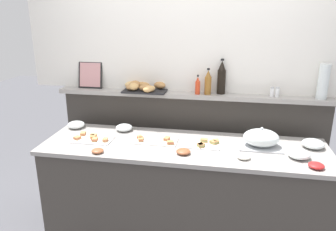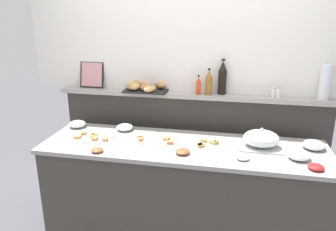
% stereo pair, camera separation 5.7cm
% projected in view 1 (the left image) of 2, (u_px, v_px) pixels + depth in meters
% --- Properties ---
extents(ground_plane, '(12.00, 12.00, 0.00)m').
position_uv_depth(ground_plane, '(190.00, 203.00, 3.55)').
color(ground_plane, '#4C4C51').
extents(buffet_counter, '(2.33, 0.69, 0.93)m').
position_uv_depth(buffet_counter, '(183.00, 194.00, 2.84)').
color(buffet_counter, '#3D3833').
rests_on(buffet_counter, ground_plane).
extents(back_ledge_unit, '(2.52, 0.22, 1.25)m').
position_uv_depth(back_ledge_unit, '(190.00, 149.00, 3.27)').
color(back_ledge_unit, '#3D3833').
rests_on(back_ledge_unit, ground_plane).
extents(upper_wall_panel, '(3.12, 0.08, 1.35)m').
position_uv_depth(upper_wall_panel, '(194.00, 16.00, 2.90)').
color(upper_wall_panel, white).
rests_on(upper_wall_panel, back_ledge_unit).
extents(sandwich_platter_rear, '(0.29, 0.19, 0.04)m').
position_uv_depth(sandwich_platter_rear, '(204.00, 144.00, 2.69)').
color(sandwich_platter_rear, white).
rests_on(sandwich_platter_rear, buffet_counter).
extents(sandwich_platter_side, '(0.38, 0.18, 0.04)m').
position_uv_depth(sandwich_platter_side, '(155.00, 141.00, 2.76)').
color(sandwich_platter_side, white).
rests_on(sandwich_platter_side, buffet_counter).
extents(sandwich_platter_front, '(0.33, 0.20, 0.04)m').
position_uv_depth(sandwich_platter_front, '(92.00, 139.00, 2.79)').
color(sandwich_platter_front, white).
rests_on(sandwich_platter_front, buffet_counter).
extents(serving_cloche, '(0.34, 0.24, 0.17)m').
position_uv_depth(serving_cloche, '(261.00, 139.00, 2.63)').
color(serving_cloche, '#B7BABF').
rests_on(serving_cloche, buffet_counter).
extents(glass_bowl_large, '(0.16, 0.16, 0.07)m').
position_uv_depth(glass_bowl_large, '(299.00, 154.00, 2.45)').
color(glass_bowl_large, silver).
rests_on(glass_bowl_large, buffet_counter).
extents(glass_bowl_medium, '(0.15, 0.15, 0.06)m').
position_uv_depth(glass_bowl_medium, '(124.00, 128.00, 3.00)').
color(glass_bowl_medium, silver).
rests_on(glass_bowl_medium, buffet_counter).
extents(glass_bowl_small, '(0.17, 0.17, 0.07)m').
position_uv_depth(glass_bowl_small, '(313.00, 144.00, 2.63)').
color(glass_bowl_small, silver).
rests_on(glass_bowl_small, buffet_counter).
extents(glass_bowl_extra, '(0.16, 0.16, 0.06)m').
position_uv_depth(glass_bowl_extra, '(76.00, 125.00, 3.07)').
color(glass_bowl_extra, silver).
rests_on(glass_bowl_extra, buffet_counter).
extents(condiment_bowl_cream, '(0.10, 0.10, 0.03)m').
position_uv_depth(condiment_bowl_cream, '(244.00, 157.00, 2.44)').
color(condiment_bowl_cream, silver).
rests_on(condiment_bowl_cream, buffet_counter).
extents(condiment_bowl_dark, '(0.11, 0.11, 0.04)m').
position_uv_depth(condiment_bowl_dark, '(183.00, 151.00, 2.53)').
color(condiment_bowl_dark, brown).
rests_on(condiment_bowl_dark, buffet_counter).
extents(condiment_bowl_red, '(0.09, 0.09, 0.03)m').
position_uv_depth(condiment_bowl_red, '(98.00, 151.00, 2.55)').
color(condiment_bowl_red, brown).
rests_on(condiment_bowl_red, buffet_counter).
extents(condiment_bowl_teal, '(0.11, 0.11, 0.04)m').
position_uv_depth(condiment_bowl_teal, '(316.00, 166.00, 2.30)').
color(condiment_bowl_teal, red).
rests_on(condiment_bowl_teal, buffet_counter).
extents(vinegar_bottle_amber, '(0.06, 0.06, 0.24)m').
position_uv_depth(vinegar_bottle_amber, '(208.00, 83.00, 2.94)').
color(vinegar_bottle_amber, '#8E5B23').
rests_on(vinegar_bottle_amber, back_ledge_unit).
extents(hot_sauce_bottle, '(0.04, 0.04, 0.18)m').
position_uv_depth(hot_sauce_bottle, '(198.00, 86.00, 2.95)').
color(hot_sauce_bottle, red).
rests_on(hot_sauce_bottle, back_ledge_unit).
extents(wine_bottle_dark, '(0.08, 0.08, 0.32)m').
position_uv_depth(wine_bottle_dark, '(221.00, 78.00, 2.95)').
color(wine_bottle_dark, black).
rests_on(wine_bottle_dark, back_ledge_unit).
extents(salt_shaker, '(0.03, 0.03, 0.09)m').
position_uv_depth(salt_shaker, '(272.00, 92.00, 2.88)').
color(salt_shaker, white).
rests_on(salt_shaker, back_ledge_unit).
extents(pepper_shaker, '(0.03, 0.03, 0.09)m').
position_uv_depth(pepper_shaker, '(277.00, 92.00, 2.87)').
color(pepper_shaker, white).
rests_on(pepper_shaker, back_ledge_unit).
extents(bread_basket, '(0.43, 0.33, 0.08)m').
position_uv_depth(bread_basket, '(142.00, 87.00, 3.08)').
color(bread_basket, black).
rests_on(bread_basket, back_ledge_unit).
extents(framed_picture, '(0.24, 0.07, 0.26)m').
position_uv_depth(framed_picture, '(90.00, 75.00, 3.18)').
color(framed_picture, black).
rests_on(framed_picture, back_ledge_unit).
extents(water_carafe, '(0.09, 0.09, 0.30)m').
position_uv_depth(water_carafe, '(323.00, 82.00, 2.78)').
color(water_carafe, silver).
rests_on(water_carafe, back_ledge_unit).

